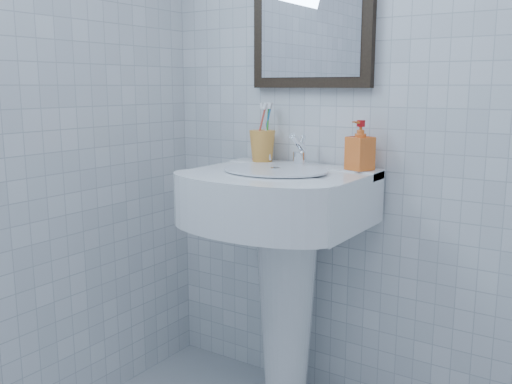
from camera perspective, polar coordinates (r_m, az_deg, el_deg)
The scene contains 6 objects.
wall_back at distance 2.08m, azimuth 16.82°, elevation 10.19°, with size 2.20×0.02×2.50m, color silver.
washbasin at distance 2.15m, azimuth 2.76°, elevation -5.78°, with size 0.62×0.46×0.96m.
faucet at distance 2.18m, azimuth 4.38°, elevation 3.98°, with size 0.05×0.11×0.13m.
toothbrush_cup at distance 2.29m, azimuth 0.63°, elevation 4.63°, with size 0.10×0.10×0.12m, color gold, non-canonical shape.
soap_dispenser at distance 2.08m, azimuth 10.38°, elevation 4.61°, with size 0.08×0.08×0.18m, color red.
wall_mirror at distance 2.25m, azimuth 5.61°, elevation 18.23°, with size 0.50×0.04×0.62m.
Camera 1 is at (0.61, -0.79, 1.25)m, focal length 40.00 mm.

